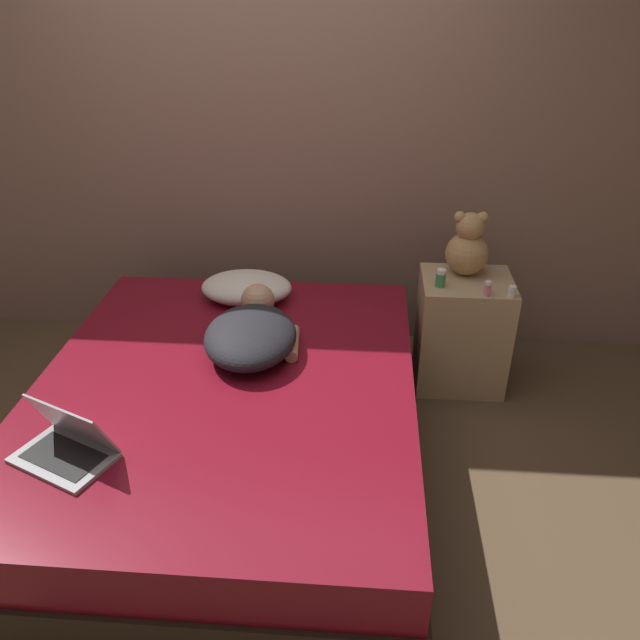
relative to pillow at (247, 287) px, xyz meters
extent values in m
plane|color=brown|center=(0.04, -0.77, -0.56)|extent=(12.00, 12.00, 0.00)
cube|color=#846656|center=(0.04, 0.53, 0.74)|extent=(8.00, 0.06, 2.60)
cube|color=#2D2319|center=(0.04, -0.77, -0.43)|extent=(1.69, 2.04, 0.27)
cube|color=maroon|center=(0.04, -0.77, -0.18)|extent=(1.66, 2.00, 0.22)
cube|color=tan|center=(1.18, 0.04, -0.25)|extent=(0.48, 0.42, 0.63)
ellipsoid|color=beige|center=(0.00, 0.00, 0.00)|extent=(0.49, 0.35, 0.15)
ellipsoid|color=black|center=(0.11, -0.52, 0.01)|extent=(0.46, 0.58, 0.17)
sphere|color=tan|center=(0.09, -0.17, 0.01)|extent=(0.17, 0.17, 0.17)
cylinder|color=tan|center=(0.30, -0.48, -0.04)|extent=(0.08, 0.25, 0.06)
cube|color=#9E9EA3|center=(-0.45, -1.31, -0.06)|extent=(0.42, 0.35, 0.02)
cube|color=black|center=(-0.45, -1.31, -0.06)|extent=(0.33, 0.26, 0.00)
cube|color=#9E9EA3|center=(-0.42, -1.25, 0.05)|extent=(0.36, 0.23, 0.21)
cube|color=black|center=(-0.42, -1.25, 0.05)|extent=(0.32, 0.20, 0.18)
sphere|color=tan|center=(1.17, 0.13, 0.18)|extent=(0.23, 0.23, 0.23)
sphere|color=tan|center=(1.17, 0.13, 0.34)|extent=(0.15, 0.15, 0.15)
sphere|color=tan|center=(1.11, 0.13, 0.39)|extent=(0.06, 0.06, 0.06)
sphere|color=tan|center=(1.23, 0.13, 0.39)|extent=(0.06, 0.06, 0.06)
cylinder|color=pink|center=(1.25, -0.13, 0.10)|extent=(0.04, 0.04, 0.06)
cylinder|color=white|center=(1.25, -0.13, 0.14)|extent=(0.03, 0.03, 0.02)
cylinder|color=white|center=(1.37, -0.13, 0.09)|extent=(0.04, 0.04, 0.05)
cylinder|color=white|center=(1.37, -0.13, 0.12)|extent=(0.04, 0.04, 0.01)
cylinder|color=#3D8E4C|center=(1.03, -0.04, 0.11)|extent=(0.05, 0.05, 0.07)
cylinder|color=white|center=(1.03, -0.04, 0.15)|extent=(0.05, 0.05, 0.02)
camera|label=1|loc=(0.63, -2.97, 1.51)|focal=35.00mm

